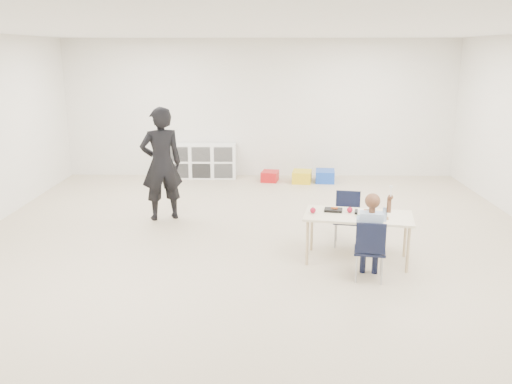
{
  "coord_description": "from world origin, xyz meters",
  "views": [
    {
      "loc": [
        0.07,
        -6.66,
        2.52
      ],
      "look_at": [
        -0.02,
        -0.21,
        0.85
      ],
      "focal_mm": 38.0,
      "sensor_mm": 36.0,
      "label": 1
    }
  ],
  "objects_px": {
    "child": "(371,232)",
    "cubby_shelf": "(202,161)",
    "chair_near": "(370,249)",
    "table": "(357,238)",
    "adult": "(161,164)"
  },
  "relations": [
    {
      "from": "table",
      "to": "child",
      "type": "height_order",
      "value": "child"
    },
    {
      "from": "table",
      "to": "adult",
      "type": "bearing_deg",
      "value": 158.27
    },
    {
      "from": "table",
      "to": "cubby_shelf",
      "type": "distance_m",
      "value": 5.2
    },
    {
      "from": "child",
      "to": "cubby_shelf",
      "type": "bearing_deg",
      "value": 126.32
    },
    {
      "from": "chair_near",
      "to": "child",
      "type": "relative_size",
      "value": 0.63
    },
    {
      "from": "table",
      "to": "adult",
      "type": "xyz_separation_m",
      "value": [
        -2.72,
        1.73,
        0.57
      ]
    },
    {
      "from": "chair_near",
      "to": "child",
      "type": "distance_m",
      "value": 0.21
    },
    {
      "from": "table",
      "to": "adult",
      "type": "height_order",
      "value": "adult"
    },
    {
      "from": "chair_near",
      "to": "adult",
      "type": "distance_m",
      "value": 3.63
    },
    {
      "from": "child",
      "to": "adult",
      "type": "bearing_deg",
      "value": 151.06
    },
    {
      "from": "chair_near",
      "to": "adult",
      "type": "height_order",
      "value": "adult"
    },
    {
      "from": "child",
      "to": "chair_near",
      "type": "bearing_deg",
      "value": 0.0
    },
    {
      "from": "table",
      "to": "chair_near",
      "type": "distance_m",
      "value": 0.57
    },
    {
      "from": "chair_near",
      "to": "adult",
      "type": "relative_size",
      "value": 0.41
    },
    {
      "from": "adult",
      "to": "chair_near",
      "type": "bearing_deg",
      "value": 118.5
    }
  ]
}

